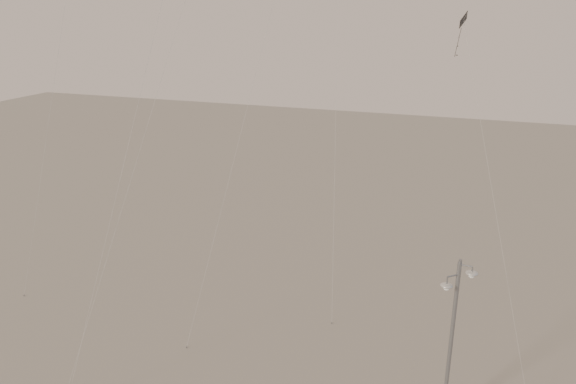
% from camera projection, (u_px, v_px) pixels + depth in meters
% --- Properties ---
extents(street_lamp, '(1.46, 0.91, 8.26)m').
position_uv_depth(street_lamp, '(452.00, 340.00, 24.57)').
color(street_lamp, gray).
rests_on(street_lamp, ground).
extents(kite_1, '(3.60, 11.79, 23.25)m').
position_uv_depth(kite_1, '(176.00, 33.00, 27.90)').
color(kite_1, '#36322D').
rests_on(kite_1, ground).
extents(kite_3, '(2.53, 9.67, 22.00)m').
position_uv_depth(kite_3, '(154.00, 39.00, 26.96)').
color(kite_3, maroon).
rests_on(kite_3, ground).
extents(kite_4, '(5.18, 4.33, 18.08)m').
position_uv_depth(kite_4, '(476.00, 97.00, 25.96)').
color(kite_4, '#36322D').
rests_on(kite_4, ground).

